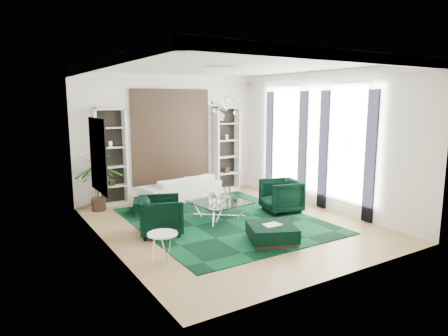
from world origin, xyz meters
TOP-DOWN VIEW (x-y plane):
  - floor at (0.00, 0.00)m, footprint 6.00×7.00m
  - ceiling at (0.00, 0.00)m, footprint 6.00×7.00m
  - wall_back at (0.00, 3.51)m, footprint 6.00×0.02m
  - wall_front at (0.00, -3.51)m, footprint 6.00×0.02m
  - wall_left at (-3.01, 0.00)m, footprint 0.02×7.00m
  - wall_right at (3.01, 0.00)m, footprint 0.02×7.00m
  - crown_molding at (0.00, 0.00)m, footprint 6.00×7.00m
  - ceiling_medallion at (0.00, 0.30)m, footprint 0.90×0.90m
  - tapestry at (0.00, 3.46)m, footprint 2.50×0.06m
  - shelving_left at (-1.95, 3.31)m, footprint 0.90×0.38m
  - shelving_right at (1.95, 3.31)m, footprint 0.90×0.38m
  - painting at (-2.97, 0.60)m, footprint 0.04×1.30m
  - window_near at (2.99, -0.90)m, footprint 0.03×1.10m
  - curtain_near_a at (2.96, -1.68)m, footprint 0.07×0.30m
  - curtain_near_b at (2.96, -0.12)m, footprint 0.07×0.30m
  - window_far at (2.99, 1.50)m, footprint 0.03×1.10m
  - curtain_far_a at (2.96, 0.72)m, footprint 0.07×0.30m
  - curtain_far_b at (2.96, 2.28)m, footprint 0.07×0.30m
  - rug at (0.00, 0.30)m, footprint 4.20×5.00m
  - sofa at (0.00, 2.85)m, footprint 2.63×1.38m
  - armchair_left at (-1.75, 0.20)m, footprint 1.20×1.18m
  - armchair_right at (1.75, 0.20)m, footprint 1.17×1.15m
  - coffee_table at (0.00, 0.55)m, footprint 1.44×1.44m
  - ottoman_side at (-1.35, 2.00)m, footprint 1.06×1.06m
  - ottoman_front at (0.05, -1.55)m, footprint 1.26×1.26m
  - book at (0.05, -1.55)m, footprint 0.39×0.26m
  - side_table at (-2.35, -1.30)m, footprint 0.72×0.72m
  - palm at (-2.45, 2.95)m, footprint 1.50×1.50m
  - chandelier at (0.00, 0.30)m, footprint 0.74×0.74m
  - table_plant at (0.32, 0.28)m, footprint 0.13×0.11m

SIDE VIEW (x-z plane):
  - floor at x=0.00m, z-range -0.02..0.00m
  - rug at x=0.00m, z-range 0.00..0.02m
  - ottoman_side at x=-1.35m, z-range 0.00..0.36m
  - ottoman_front at x=0.05m, z-range 0.00..0.39m
  - coffee_table at x=0.00m, z-range 0.00..0.44m
  - side_table at x=-2.35m, z-range 0.00..0.55m
  - sofa at x=0.00m, z-range 0.00..0.73m
  - book at x=0.05m, z-range 0.39..0.41m
  - armchair_left at x=-1.75m, z-range 0.00..0.87m
  - armchair_right at x=1.75m, z-range 0.00..0.89m
  - table_plant at x=0.32m, z-range 0.44..0.66m
  - palm at x=-2.45m, z-range 0.00..2.12m
  - shelving_left at x=-1.95m, z-range 0.00..2.80m
  - shelving_right at x=1.95m, z-range 0.00..2.80m
  - curtain_near_a at x=2.96m, z-range 0.02..3.27m
  - curtain_near_b at x=2.96m, z-range 0.02..3.27m
  - curtain_far_a at x=2.96m, z-range 0.02..3.27m
  - curtain_far_b at x=2.96m, z-range 0.02..3.27m
  - painting at x=-2.97m, z-range 1.05..2.65m
  - wall_back at x=0.00m, z-range 0.00..3.80m
  - wall_front at x=0.00m, z-range 0.00..3.80m
  - wall_left at x=-3.01m, z-range 0.00..3.80m
  - wall_right at x=3.01m, z-range 0.00..3.80m
  - tapestry at x=0.00m, z-range 0.50..3.30m
  - window_near at x=2.99m, z-range 0.45..3.35m
  - window_far at x=2.99m, z-range 0.45..3.35m
  - chandelier at x=0.00m, z-range 2.52..3.18m
  - crown_molding at x=0.00m, z-range 3.61..3.79m
  - ceiling_medallion at x=0.00m, z-range 3.75..3.79m
  - ceiling at x=0.00m, z-range 3.80..3.82m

